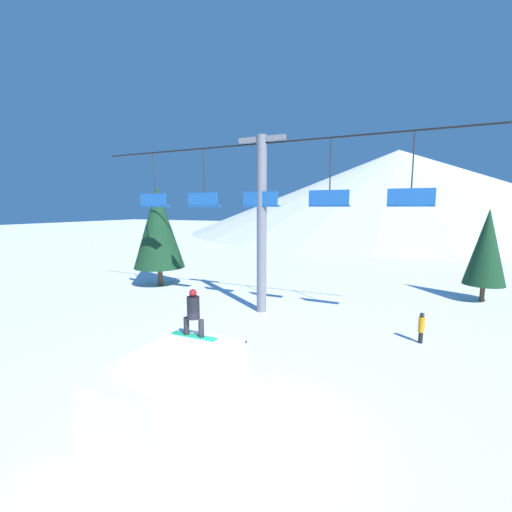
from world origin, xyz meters
name	(u,v)px	position (x,y,z in m)	size (l,w,h in m)	color
ground_plane	(215,426)	(0.00, 0.00, 0.00)	(220.00, 220.00, 0.00)	white
mountain_ridge	(397,191)	(0.00, 75.39, 8.78)	(89.17, 89.17, 17.57)	silver
snow_ramp	(171,394)	(-0.85, -0.54, 0.90)	(2.26, 3.48, 1.80)	white
snowboarder	(193,313)	(-1.14, 0.83, 2.46)	(1.38, 0.34, 1.32)	#1E9E6B
chairlift	(261,212)	(-2.77, 8.96, 5.04)	(19.65, 0.49, 8.72)	slate
pine_tree_near	(158,227)	(-11.39, 11.40, 3.96)	(3.36, 3.36, 6.67)	#4C3823
pine_tree_far	(487,247)	(7.80, 15.91, 3.11)	(2.13, 2.13, 5.25)	#4C3823
distant_skier	(421,327)	(4.60, 7.85, 0.67)	(0.24, 0.24, 1.23)	black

